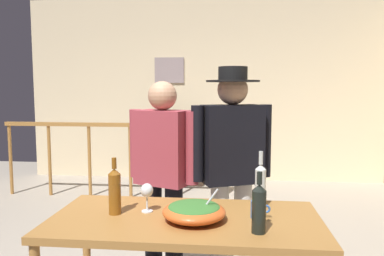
% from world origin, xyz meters
% --- Properties ---
extents(back_wall, '(5.66, 0.10, 2.87)m').
position_xyz_m(back_wall, '(0.00, 3.36, 1.44)').
color(back_wall, beige).
rests_on(back_wall, ground_plane).
extents(framed_picture, '(0.47, 0.03, 0.40)m').
position_xyz_m(framed_picture, '(-0.55, 3.30, 1.74)').
color(framed_picture, gray).
extents(stair_railing, '(2.90, 0.10, 1.05)m').
position_xyz_m(stair_railing, '(-0.71, 2.15, 0.65)').
color(stair_railing, '#9E6B33').
rests_on(stair_railing, ground_plane).
extents(tv_console, '(0.90, 0.40, 0.48)m').
position_xyz_m(tv_console, '(-0.43, 3.01, 0.24)').
color(tv_console, '#38281E').
rests_on(tv_console, ground_plane).
extents(flat_screen_tv, '(0.63, 0.12, 0.45)m').
position_xyz_m(flat_screen_tv, '(-0.43, 2.98, 0.75)').
color(flat_screen_tv, black).
rests_on(flat_screen_tv, tv_console).
extents(serving_table, '(1.47, 0.72, 0.76)m').
position_xyz_m(serving_table, '(0.19, -0.72, 0.68)').
color(serving_table, '#9E6B33').
rests_on(serving_table, ground_plane).
extents(salad_bowl, '(0.34, 0.34, 0.18)m').
position_xyz_m(salad_bowl, '(0.25, -0.77, 0.81)').
color(salad_bowl, '#DB5B23').
rests_on(salad_bowl, serving_table).
extents(wine_glass, '(0.07, 0.07, 0.16)m').
position_xyz_m(wine_glass, '(-0.03, -0.65, 0.87)').
color(wine_glass, silver).
rests_on(wine_glass, serving_table).
extents(wine_bottle_dark, '(0.07, 0.07, 0.30)m').
position_xyz_m(wine_bottle_dark, '(0.58, -0.91, 0.88)').
color(wine_bottle_dark, black).
rests_on(wine_bottle_dark, serving_table).
extents(wine_bottle_clear, '(0.06, 0.06, 0.33)m').
position_xyz_m(wine_bottle_clear, '(0.61, -0.50, 0.89)').
color(wine_bottle_clear, silver).
rests_on(wine_bottle_clear, serving_table).
extents(wine_bottle_amber, '(0.07, 0.07, 0.32)m').
position_xyz_m(wine_bottle_amber, '(-0.20, -0.71, 0.89)').
color(wine_bottle_amber, brown).
rests_on(wine_bottle_amber, serving_table).
extents(mug_blue, '(0.11, 0.07, 0.09)m').
position_xyz_m(mug_blue, '(0.59, -0.69, 0.81)').
color(mug_blue, '#3866B2').
rests_on(mug_blue, serving_table).
extents(person_standing_left, '(0.54, 0.35, 1.51)m').
position_xyz_m(person_standing_left, '(-0.06, -0.01, 0.88)').
color(person_standing_left, black).
rests_on(person_standing_left, ground_plane).
extents(person_standing_right, '(0.57, 0.38, 1.61)m').
position_xyz_m(person_standing_right, '(0.45, -0.01, 0.95)').
color(person_standing_right, beige).
rests_on(person_standing_right, ground_plane).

